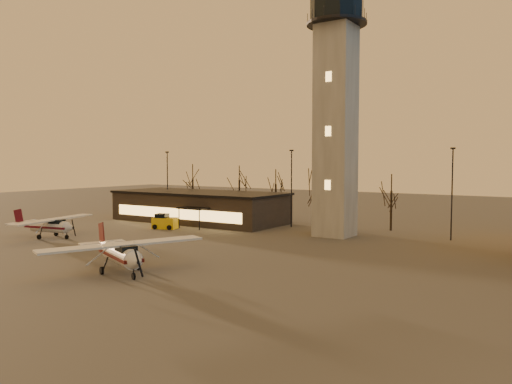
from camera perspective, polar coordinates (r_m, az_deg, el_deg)
ground at (r=34.26m, az=-12.63°, el=-11.21°), size 220.00×220.00×0.00m
control_tower at (r=58.61m, az=9.13°, el=11.02°), size 6.80×6.80×32.60m
terminal at (r=71.89m, az=-6.53°, el=-1.66°), size 25.40×12.20×4.30m
light_poles at (r=58.91m, az=9.86°, el=0.33°), size 58.50×12.25×10.14m
tree_row at (r=72.67m, az=2.13°, el=1.40°), size 37.20×9.20×8.80m
cessna_front at (r=40.19m, az=-15.07°, el=-7.29°), size 10.19×12.30×3.50m
cessna_rear at (r=60.96m, az=-22.42°, el=-3.86°), size 9.15×11.49×3.17m
service_cart at (r=65.11m, az=-10.41°, el=-3.50°), size 3.38×2.63×1.92m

